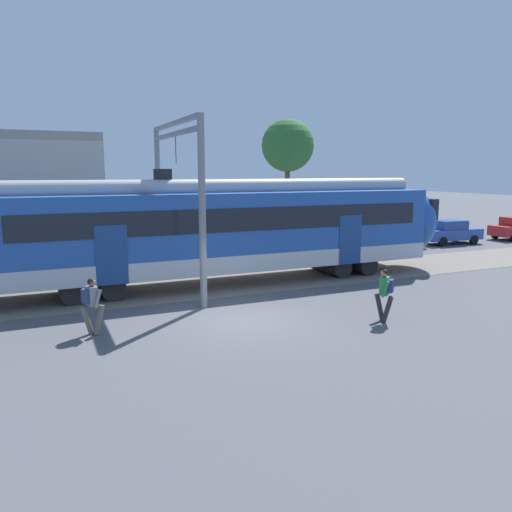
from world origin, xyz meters
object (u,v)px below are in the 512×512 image
Objects in this scene: parked_car_silver at (392,236)px; pedestrian_green at (385,291)px; pedestrian_grey at (91,301)px; parked_car_blue at (450,232)px.

pedestrian_green is at bearing -129.82° from parked_car_silver.
pedestrian_grey is at bearing -152.40° from parked_car_silver.
pedestrian_green is 18.96m from parked_car_blue.
pedestrian_green is at bearing -140.57° from parked_car_blue.
pedestrian_grey is 25.05m from parked_car_blue.
pedestrian_grey reaches higher than parked_car_silver.
parked_car_blue is (14.64, 12.04, -0.21)m from pedestrian_green.
parked_car_silver is at bearing 27.60° from pedestrian_grey.
parked_car_blue is at bearing 0.68° from parked_car_silver.
pedestrian_grey reaches higher than parked_car_blue.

